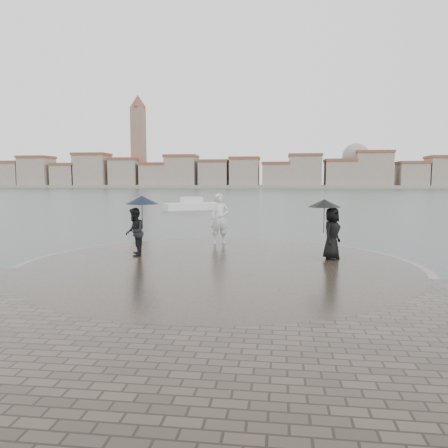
# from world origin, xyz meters

# --- Properties ---
(ground) EXTENTS (400.00, 400.00, 0.00)m
(ground) POSITION_xyz_m (0.00, 0.00, 0.00)
(ground) COLOR #2B3835
(ground) RESTS_ON ground
(kerb_ring) EXTENTS (12.50, 12.50, 0.32)m
(kerb_ring) POSITION_xyz_m (0.00, 3.50, 0.16)
(kerb_ring) COLOR gray
(kerb_ring) RESTS_ON ground
(quay_tip) EXTENTS (11.90, 11.90, 0.36)m
(quay_tip) POSITION_xyz_m (0.00, 3.50, 0.18)
(quay_tip) COLOR #2D261E
(quay_tip) RESTS_ON ground
(statue) EXTENTS (0.85, 0.69, 2.03)m
(statue) POSITION_xyz_m (-0.55, 7.67, 1.38)
(statue) COLOR silver
(statue) RESTS_ON quay_tip
(visitor_left) EXTENTS (1.22, 1.13, 2.04)m
(visitor_left) POSITION_xyz_m (-2.93, 4.44, 1.51)
(visitor_left) COLOR black
(visitor_left) RESTS_ON quay_tip
(visitor_right) EXTENTS (1.24, 1.15, 1.95)m
(visitor_right) POSITION_xyz_m (3.47, 4.66, 1.50)
(visitor_right) COLOR black
(visitor_right) RESTS_ON quay_tip
(far_skyline) EXTENTS (260.00, 20.00, 37.00)m
(far_skyline) POSITION_xyz_m (-6.29, 160.71, 5.61)
(far_skyline) COLOR gray
(far_skyline) RESTS_ON ground
(boats) EXTENTS (37.28, 7.49, 1.50)m
(boats) POSITION_xyz_m (9.04, 34.36, 0.38)
(boats) COLOR silver
(boats) RESTS_ON ground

